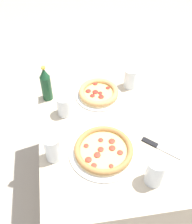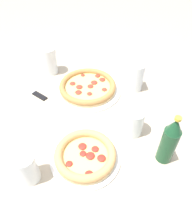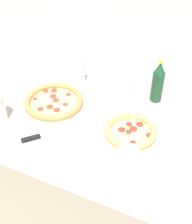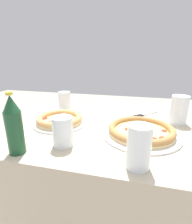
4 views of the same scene
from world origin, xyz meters
name	(u,v)px [view 3 (image 3 of 4)]	position (x,y,z in m)	size (l,w,h in m)	color
ground_plane	(88,214)	(0.00, 0.00, 0.00)	(8.00, 8.00, 0.00)	#A89E8E
table	(87,175)	(0.00, 0.00, 0.37)	(1.04, 0.71, 0.74)	#B7A88E
pizza_margherita	(54,103)	(-0.19, 0.05, 0.76)	(0.34, 0.34, 0.04)	silver
pizza_veggie	(131,132)	(0.21, 0.01, 0.77)	(0.26, 0.26, 0.04)	silver
glass_lemonade	(78,71)	(-0.18, 0.29, 0.81)	(0.07, 0.07, 0.14)	white
glass_orange_juice	(128,163)	(0.27, -0.19, 0.80)	(0.07, 0.07, 0.12)	white
glass_water	(124,94)	(0.10, 0.21, 0.80)	(0.08, 0.08, 0.12)	white
beer_bottle	(158,82)	(0.24, 0.30, 0.85)	(0.06, 0.06, 0.22)	#194728
knife	(19,142)	(-0.20, -0.23, 0.75)	(0.16, 0.17, 0.01)	black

